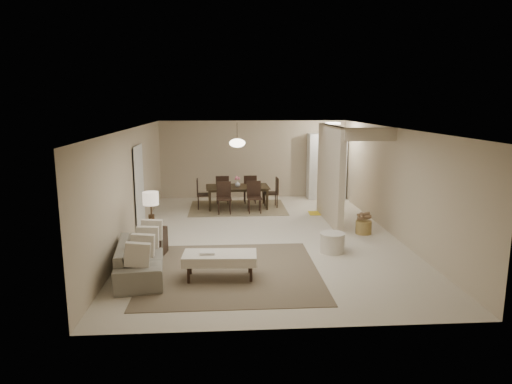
{
  "coord_description": "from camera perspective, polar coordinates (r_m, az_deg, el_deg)",
  "views": [
    {
      "loc": [
        -0.89,
        -10.25,
        3.05
      ],
      "look_at": [
        -0.21,
        -0.03,
        1.05
      ],
      "focal_mm": 32.0,
      "sensor_mm": 36.0,
      "label": 1
    }
  ],
  "objects": [
    {
      "name": "back_wall",
      "position": [
        14.88,
        -0.37,
        4.11
      ],
      "size": [
        6.0,
        0.0,
        6.0
      ],
      "primitive_type": "plane",
      "rotation": [
        1.57,
        0.0,
        0.0
      ],
      "color": "#C7B296",
      "rests_on": "floor"
    },
    {
      "name": "yellow_mat",
      "position": [
        12.98,
        8.4,
        -2.63
      ],
      "size": [
        0.84,
        0.54,
        0.01
      ],
      "primitive_type": "cube",
      "rotation": [
        0.0,
        0.0,
        -0.05
      ],
      "color": "yellow",
      "rests_on": "floor"
    },
    {
      "name": "vase",
      "position": [
        13.36,
        -2.32,
        1.03
      ],
      "size": [
        0.17,
        0.17,
        0.17
      ],
      "primitive_type": "imported",
      "rotation": [
        0.0,
        0.0,
        0.07
      ],
      "color": "silver",
      "rests_on": "dining_table"
    },
    {
      "name": "right_wall",
      "position": [
        11.11,
        16.74,
        1.25
      ],
      "size": [
        0.0,
        9.0,
        9.0
      ],
      "primitive_type": "plane",
      "rotation": [
        1.57,
        0.0,
        -1.57
      ],
      "color": "#C7B296",
      "rests_on": "floor"
    },
    {
      "name": "dining_chairs",
      "position": [
        13.41,
        -2.31,
        -0.16
      ],
      "size": [
        2.4,
        1.78,
        0.89
      ],
      "color": "black",
      "rests_on": "dining_rug"
    },
    {
      "name": "ottoman_bench",
      "position": [
        8.12,
        -4.54,
        -8.26
      ],
      "size": [
        1.32,
        0.66,
        0.46
      ],
      "rotation": [
        0.0,
        0.0,
        -0.05
      ],
      "color": "silver",
      "rests_on": "living_rug"
    },
    {
      "name": "dining_table",
      "position": [
        13.44,
        -2.31,
        -0.67
      ],
      "size": [
        1.88,
        1.11,
        0.64
      ],
      "primitive_type": "imported",
      "rotation": [
        0.0,
        0.0,
        0.05
      ],
      "color": "black",
      "rests_on": "dining_rug"
    },
    {
      "name": "dining_rug",
      "position": [
        13.5,
        -2.3,
        -1.98
      ],
      "size": [
        2.8,
        2.1,
        0.01
      ],
      "primitive_type": "cube",
      "color": "#8B7A56",
      "rests_on": "floor"
    },
    {
      "name": "round_pouf",
      "position": [
        9.65,
        9.51,
        -6.27
      ],
      "size": [
        0.52,
        0.52,
        0.41
      ],
      "primitive_type": "cylinder",
      "color": "silver",
      "rests_on": "floor"
    },
    {
      "name": "table_lamp",
      "position": [
        9.36,
        -13.02,
        -1.19
      ],
      "size": [
        0.32,
        0.32,
        0.76
      ],
      "color": "#45301D",
      "rests_on": "side_table"
    },
    {
      "name": "wicker_basket",
      "position": [
        11.13,
        13.29,
        -4.31
      ],
      "size": [
        0.37,
        0.37,
        0.31
      ],
      "primitive_type": "cylinder",
      "rotation": [
        0.0,
        0.0,
        0.01
      ],
      "color": "olive",
      "rests_on": "floor"
    },
    {
      "name": "side_table",
      "position": [
        9.57,
        -12.8,
        -6.09
      ],
      "size": [
        0.58,
        0.58,
        0.55
      ],
      "primitive_type": "cube",
      "rotation": [
        0.0,
        0.0,
        -0.17
      ],
      "color": "black",
      "rests_on": "floor"
    },
    {
      "name": "living_rug",
      "position": [
        8.52,
        -3.12,
        -9.89
      ],
      "size": [
        3.2,
        3.2,
        0.01
      ],
      "primitive_type": "cube",
      "color": "brown",
      "rests_on": "floor"
    },
    {
      "name": "ceiling",
      "position": [
        10.3,
        1.15,
        7.99
      ],
      "size": [
        9.0,
        9.0,
        0.0
      ],
      "primitive_type": "plane",
      "rotation": [
        3.14,
        0.0,
        0.0
      ],
      "color": "white",
      "rests_on": "back_wall"
    },
    {
      "name": "sofa",
      "position": [
        8.57,
        -14.24,
        -8.06
      ],
      "size": [
        2.11,
        1.04,
        0.59
      ],
      "primitive_type": "imported",
      "rotation": [
        0.0,
        0.0,
        1.7
      ],
      "color": "gray",
      "rests_on": "floor"
    },
    {
      "name": "doorway",
      "position": [
        11.23,
        -14.43,
        0.28
      ],
      "size": [
        0.04,
        0.9,
        2.04
      ],
      "primitive_type": "cube",
      "color": "black",
      "rests_on": "floor"
    },
    {
      "name": "left_wall",
      "position": [
        10.62,
        -15.23,
        0.9
      ],
      "size": [
        0.0,
        9.0,
        9.0
      ],
      "primitive_type": "plane",
      "rotation": [
        1.57,
        0.0,
        1.57
      ],
      "color": "#C7B296",
      "rests_on": "floor"
    },
    {
      "name": "floor",
      "position": [
        10.73,
        1.1,
        -5.47
      ],
      "size": [
        9.0,
        9.0,
        0.0
      ],
      "primitive_type": "plane",
      "color": "beige",
      "rests_on": "ground"
    },
    {
      "name": "partition",
      "position": [
        11.95,
        9.25,
        2.24
      ],
      "size": [
        0.15,
        2.5,
        2.5
      ],
      "primitive_type": "cube",
      "color": "#C7B296",
      "rests_on": "floor"
    },
    {
      "name": "pantry_cabinet",
      "position": [
        14.89,
        8.79,
        3.21
      ],
      "size": [
        1.2,
        0.55,
        2.1
      ],
      "primitive_type": "cube",
      "color": "silver",
      "rests_on": "floor"
    },
    {
      "name": "flush_light",
      "position": [
        13.83,
        9.62,
        8.46
      ],
      "size": [
        0.44,
        0.44,
        0.05
      ],
      "primitive_type": "cylinder",
      "color": "white",
      "rests_on": "ceiling"
    },
    {
      "name": "pendant_light",
      "position": [
        13.2,
        -2.36,
        6.14
      ],
      "size": [
        0.46,
        0.46,
        0.71
      ],
      "color": "#45301D",
      "rests_on": "ceiling"
    }
  ]
}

